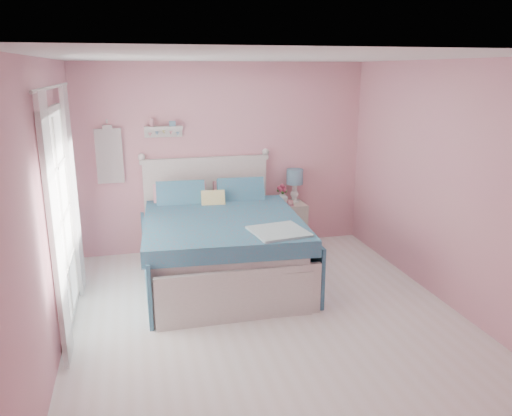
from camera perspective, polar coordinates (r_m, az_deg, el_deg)
name	(u,v)px	position (r m, az deg, el deg)	size (l,w,h in m)	color
floor	(267,316)	(5.35, 1.22, -12.25)	(4.50, 4.50, 0.00)	white
room_shell	(268,167)	(4.82, 1.33, 4.66)	(4.50, 4.50, 4.50)	pink
bed	(220,245)	(6.11, -4.08, -4.25)	(1.92, 2.35, 1.33)	silver
nightstand	(289,225)	(7.24, 3.75, -1.91)	(0.45, 0.44, 0.65)	beige
table_lamp	(295,179)	(7.18, 4.45, 3.31)	(0.24, 0.24, 0.47)	white
vase	(282,197)	(7.15, 2.99, 1.30)	(0.17, 0.17, 0.18)	silver
teacup	(290,203)	(7.01, 3.91, 0.57)	(0.09, 0.09, 0.07)	pink
roses	(282,188)	(7.12, 2.99, 2.25)	(0.14, 0.11, 0.12)	#C34263
wall_shelf	(163,129)	(6.81, -10.57, 8.88)	(0.50, 0.15, 0.25)	silver
hanging_dress	(109,156)	(6.84, -16.41, 5.71)	(0.34, 0.03, 0.72)	white
french_door	(61,221)	(5.21, -21.36, -1.36)	(0.04, 1.32, 2.16)	silver
curtain_near	(55,233)	(4.47, -21.95, -2.72)	(0.04, 0.40, 2.32)	white
curtain_far	(73,192)	(5.89, -20.15, 1.70)	(0.04, 0.40, 2.32)	white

